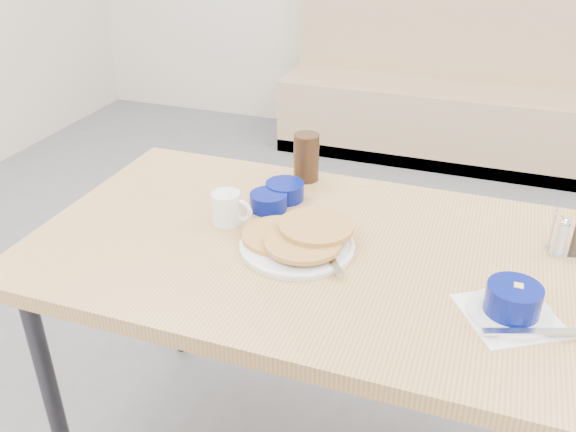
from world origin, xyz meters
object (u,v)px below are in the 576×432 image
(creamer_bowl, at_px, (285,191))
(butter_bowl, at_px, (268,201))
(dining_table, at_px, (323,268))
(pancake_plate, at_px, (298,240))
(grits_setting, at_px, (512,304))
(condiment_caddy, at_px, (570,239))
(booth_bench, at_px, (441,98))
(amber_tumbler, at_px, (306,157))
(coffee_mug, at_px, (228,208))

(creamer_bowl, bearing_deg, butter_bowl, -106.22)
(dining_table, relative_size, pancake_plate, 5.02)
(creamer_bowl, distance_m, butter_bowl, 0.07)
(grits_setting, relative_size, condiment_caddy, 2.45)
(butter_bowl, bearing_deg, condiment_caddy, 2.45)
(dining_table, relative_size, creamer_bowl, 13.35)
(dining_table, distance_m, butter_bowl, 0.25)
(dining_table, bearing_deg, condiment_caddy, 16.89)
(pancake_plate, relative_size, grits_setting, 1.07)
(pancake_plate, distance_m, condiment_caddy, 0.63)
(booth_bench, bearing_deg, dining_table, -90.00)
(amber_tumbler, xyz_separation_m, condiment_caddy, (0.70, -0.18, -0.03))
(dining_table, relative_size, grits_setting, 5.36)
(booth_bench, relative_size, grits_setting, 7.27)
(coffee_mug, height_order, butter_bowl, coffee_mug)
(grits_setting, distance_m, butter_bowl, 0.67)
(pancake_plate, height_order, creamer_bowl, pancake_plate)
(dining_table, height_order, coffee_mug, coffee_mug)
(dining_table, height_order, creamer_bowl, creamer_bowl)
(dining_table, bearing_deg, booth_bench, 90.00)
(booth_bench, height_order, grits_setting, booth_bench)
(condiment_caddy, bearing_deg, grits_setting, -124.20)
(booth_bench, bearing_deg, butter_bowl, -94.60)
(booth_bench, distance_m, condiment_caddy, 2.47)
(amber_tumbler, bearing_deg, dining_table, -65.20)
(condiment_caddy, bearing_deg, creamer_bowl, 164.14)
(grits_setting, bearing_deg, booth_bench, 99.07)
(booth_bench, relative_size, coffee_mug, 17.50)
(creamer_bowl, height_order, condiment_caddy, condiment_caddy)
(amber_tumbler, bearing_deg, creamer_bowl, -96.59)
(creamer_bowl, relative_size, butter_bowl, 1.06)
(butter_bowl, height_order, amber_tumbler, amber_tumbler)
(pancake_plate, height_order, butter_bowl, pancake_plate)
(booth_bench, bearing_deg, pancake_plate, -91.27)
(booth_bench, height_order, coffee_mug, booth_bench)
(grits_setting, bearing_deg, dining_table, 163.01)
(creamer_bowl, relative_size, amber_tumbler, 0.76)
(coffee_mug, xyz_separation_m, condiment_caddy, (0.80, 0.14, -0.01))
(condiment_caddy, bearing_deg, coffee_mug, 176.92)
(grits_setting, xyz_separation_m, condiment_caddy, (0.12, 0.29, 0.01))
(booth_bench, xyz_separation_m, condiment_caddy, (0.54, -2.37, 0.45))
(creamer_bowl, xyz_separation_m, amber_tumbler, (0.02, 0.14, 0.05))
(dining_table, distance_m, condiment_caddy, 0.57)
(coffee_mug, bearing_deg, creamer_bowl, 63.15)
(butter_bowl, distance_m, amber_tumbler, 0.22)
(booth_bench, xyz_separation_m, dining_table, (0.00, -2.53, 0.35))
(pancake_plate, distance_m, coffee_mug, 0.21)
(coffee_mug, bearing_deg, booth_bench, 84.04)
(grits_setting, xyz_separation_m, creamer_bowl, (-0.60, 0.33, -0.01))
(pancake_plate, relative_size, creamer_bowl, 2.66)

